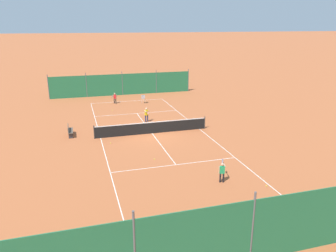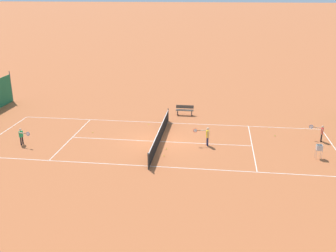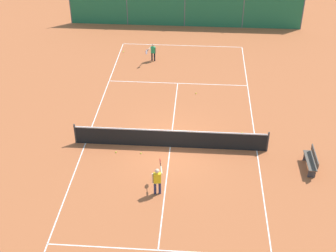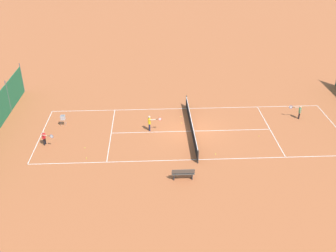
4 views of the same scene
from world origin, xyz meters
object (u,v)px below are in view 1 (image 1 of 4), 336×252
at_px(tennis_net, 152,127).
at_px(tennis_ball_far_corner, 111,143).
at_px(player_far_service, 222,171).
at_px(tennis_ball_service_box, 179,128).
at_px(tennis_ball_by_net_right, 266,186).
at_px(tennis_ball_alley_right, 166,129).
at_px(ball_hopper, 143,98).
at_px(courtside_bench, 70,131).
at_px(tennis_ball_by_net_left, 154,159).
at_px(tennis_ball_mid_court, 113,110).
at_px(tennis_ball_near_corner, 99,112).
at_px(player_near_service, 147,114).
at_px(player_near_baseline, 115,97).

relative_size(tennis_net, tennis_ball_far_corner, 139.09).
relative_size(player_far_service, tennis_ball_service_box, 17.60).
relative_size(tennis_ball_by_net_right, tennis_ball_alley_right, 1.00).
xyz_separation_m(ball_hopper, courtside_bench, (7.85, 9.20, -0.20)).
bearing_deg(tennis_net, tennis_ball_by_net_left, 78.07).
distance_m(tennis_ball_far_corner, tennis_ball_alley_right, 5.24).
bearing_deg(tennis_ball_by_net_left, tennis_ball_mid_court, -85.50).
xyz_separation_m(tennis_ball_by_net_right, tennis_ball_by_net_left, (4.97, -5.29, 0.00)).
relative_size(tennis_ball_near_corner, tennis_ball_service_box, 1.00).
bearing_deg(courtside_bench, tennis_ball_by_net_right, 131.12).
bearing_deg(tennis_ball_service_box, courtside_bench, -3.48).
bearing_deg(ball_hopper, tennis_ball_by_net_right, 96.44).
height_order(tennis_ball_by_net_left, ball_hopper, ball_hopper).
height_order(player_near_service, ball_hopper, player_near_service).
bearing_deg(tennis_ball_by_net_left, courtside_bench, -50.73).
height_order(tennis_ball_by_net_left, tennis_ball_service_box, same).
bearing_deg(tennis_ball_alley_right, tennis_ball_by_net_left, 67.54).
relative_size(tennis_ball_alley_right, tennis_ball_mid_court, 1.00).
distance_m(tennis_ball_by_net_right, courtside_bench, 15.54).
distance_m(player_near_service, tennis_ball_near_corner, 6.06).
bearing_deg(ball_hopper, tennis_ball_alley_right, 88.91).
bearing_deg(tennis_ball_near_corner, tennis_ball_far_corner, 90.51).
relative_size(tennis_ball_mid_court, ball_hopper, 0.07).
xyz_separation_m(player_near_baseline, tennis_ball_service_box, (-4.03, 10.56, -0.65)).
distance_m(tennis_ball_near_corner, tennis_ball_service_box, 9.46).
distance_m(tennis_net, tennis_ball_near_corner, 8.68).
bearing_deg(tennis_ball_alley_right, player_near_baseline, -74.88).
bearing_deg(tennis_ball_mid_court, tennis_ball_by_net_left, 94.50).
bearing_deg(tennis_ball_service_box, tennis_ball_alley_right, -0.10).
relative_size(tennis_net, player_near_service, 7.06).
distance_m(player_far_service, courtside_bench, 13.27).
xyz_separation_m(player_near_service, tennis_ball_service_box, (-2.20, 2.65, -0.72)).
height_order(tennis_ball_near_corner, courtside_bench, courtside_bench).
bearing_deg(player_far_service, player_near_baseline, -80.89).
xyz_separation_m(player_near_baseline, tennis_ball_far_corner, (1.96, 12.63, -0.65)).
bearing_deg(tennis_ball_service_box, ball_hopper, -84.17).
height_order(tennis_ball_near_corner, tennis_ball_mid_court, same).
xyz_separation_m(player_far_service, tennis_ball_far_corner, (5.25, -7.89, -0.65)).
distance_m(tennis_net, ball_hopper, 10.50).
height_order(tennis_ball_mid_court, courtside_bench, courtside_bench).
bearing_deg(tennis_ball_far_corner, tennis_ball_mid_court, -97.89).
height_order(tennis_ball_by_net_right, courtside_bench, courtside_bench).
distance_m(player_far_service, ball_hopper, 19.70).
distance_m(tennis_ball_service_box, courtside_bench, 8.87).
height_order(tennis_ball_far_corner, ball_hopper, ball_hopper).
bearing_deg(tennis_ball_by_net_left, player_near_baseline, -88.52).
relative_size(tennis_ball_by_net_right, tennis_ball_mid_court, 1.00).
bearing_deg(courtside_bench, player_far_service, 127.67).
height_order(ball_hopper, courtside_bench, ball_hopper).
height_order(player_near_baseline, tennis_ball_service_box, player_near_baseline).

